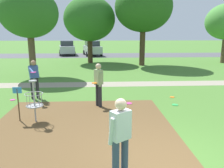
{
  "coord_description": "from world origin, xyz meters",
  "views": [
    {
      "loc": [
        -1.47,
        -4.33,
        2.87
      ],
      "look_at": [
        -1.03,
        3.82,
        1.0
      ],
      "focal_mm": 36.12,
      "sensor_mm": 36.0,
      "label": 1
    }
  ],
  "objects": [
    {
      "name": "parked_car_center_left",
      "position": [
        -2.41,
        24.82,
        0.92
      ],
      "size": [
        2.6,
        4.48,
        1.84
      ],
      "color": "#B2B7BC",
      "rests_on": "ground"
    },
    {
      "name": "frisbee_scattered_a",
      "position": [
        -0.28,
        4.52,
        0.01
      ],
      "size": [
        0.26,
        0.26,
        0.02
      ],
      "primitive_type": "cylinder",
      "color": "#E53D99",
      "rests_on": "ground"
    },
    {
      "name": "player_throwing",
      "position": [
        -1.53,
        4.24,
        0.97
      ],
      "size": [
        0.45,
        0.49,
        1.71
      ],
      "color": "#232328",
      "rests_on": "ground"
    },
    {
      "name": "parking_lot_strip",
      "position": [
        0.0,
        24.94,
        0.0
      ],
      "size": [
        36.0,
        6.0,
        0.01
      ],
      "primitive_type": "cube",
      "color": "#4C4C51",
      "rests_on": "ground"
    },
    {
      "name": "dirt_tee_pad",
      "position": [
        -2.05,
        2.32,
        0.0
      ],
      "size": [
        5.63,
        5.26,
        0.01
      ],
      "primitive_type": "cube",
      "color": "brown",
      "rests_on": "ground"
    },
    {
      "name": "player_foreground_watching",
      "position": [
        -4.33,
        5.45,
        0.99
      ],
      "size": [
        0.52,
        1.16,
        1.71
      ],
      "color": "#232328",
      "rests_on": "ground"
    },
    {
      "name": "tree_near_right",
      "position": [
        -2.39,
        17.63,
        4.09
      ],
      "size": [
        4.82,
        4.82,
        6.15
      ],
      "color": "#422D1E",
      "rests_on": "ground"
    },
    {
      "name": "player_waiting_left",
      "position": [
        -1.1,
        -0.45,
        0.97
      ],
      "size": [
        0.48,
        0.45,
        1.71
      ],
      "color": "#384260",
      "rests_on": "ground"
    },
    {
      "name": "tree_mid_center",
      "position": [
        2.29,
        15.6,
        4.95
      ],
      "size": [
        4.9,
        4.9,
        7.06
      ],
      "color": "#4C3823",
      "rests_on": "ground"
    },
    {
      "name": "gravel_path",
      "position": [
        0.0,
        8.14,
        0.0
      ],
      "size": [
        40.0,
        1.26,
        0.0
      ],
      "primitive_type": "cube",
      "color": "gray",
      "rests_on": "ground"
    },
    {
      "name": "parked_car_leftmost",
      "position": [
        -5.76,
        25.66,
        0.92
      ],
      "size": [
        2.49,
        4.44,
        1.84
      ],
      "color": "#B2B7BC",
      "rests_on": "ground"
    },
    {
      "name": "frisbee_mid_grass",
      "position": [
        -5.28,
        5.28,
        0.01
      ],
      "size": [
        0.22,
        0.22,
        0.02
      ],
      "primitive_type": "cylinder",
      "color": "#E53D99",
      "rests_on": "ground"
    },
    {
      "name": "ground_plane",
      "position": [
        0.0,
        0.0,
        0.0
      ],
      "size": [
        160.0,
        160.0,
        0.0
      ],
      "primitive_type": "plane",
      "color": "#47752D"
    },
    {
      "name": "tree_mid_left",
      "position": [
        -5.92,
        10.8,
        4.06
      ],
      "size": [
        3.7,
        3.7,
        5.66
      ],
      "color": "brown",
      "rests_on": "ground"
    },
    {
      "name": "disc_golf_basket",
      "position": [
        -3.66,
        2.78,
        0.75
      ],
      "size": [
        0.98,
        0.58,
        1.39
      ],
      "color": "#9E9EA3",
      "rests_on": "ground"
    },
    {
      "name": "frisbee_far_right",
      "position": [
        1.56,
        4.22,
        0.01
      ],
      "size": [
        0.25,
        0.25,
        0.02
      ],
      "primitive_type": "cylinder",
      "color": "green",
      "rests_on": "ground"
    },
    {
      "name": "frisbee_scattered_b",
      "position": [
        1.79,
        5.32,
        0.01
      ],
      "size": [
        0.21,
        0.21,
        0.02
      ],
      "primitive_type": "cylinder",
      "color": "orange",
      "rests_on": "ground"
    }
  ]
}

